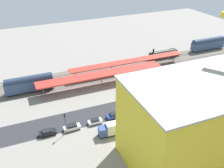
{
  "coord_description": "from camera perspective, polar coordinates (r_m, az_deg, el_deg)",
  "views": [
    {
      "loc": [
        38.37,
        64.29,
        45.87
      ],
      "look_at": [
        11.09,
        2.46,
        8.46
      ],
      "focal_mm": 41.47,
      "sensor_mm": 36.0,
      "label": 1
    }
  ],
  "objects": [
    {
      "name": "parked_car_6",
      "position": [
        73.27,
        -8.81,
        -9.42
      ],
      "size": [
        4.69,
        1.83,
        1.76
      ],
      "color": "black",
      "rests_on": "ground"
    },
    {
      "name": "parked_car_1",
      "position": [
        86.3,
        13.46,
        -3.47
      ],
      "size": [
        4.18,
        1.92,
        1.62
      ],
      "color": "black",
      "rests_on": "ground"
    },
    {
      "name": "box_truck_1",
      "position": [
        70.56,
        0.75,
        -9.75
      ],
      "size": [
        9.06,
        3.19,
        3.58
      ],
      "color": "black",
      "rests_on": "ground"
    },
    {
      "name": "track_rails",
      "position": [
        104.3,
        0.32,
        2.99
      ],
      "size": [
        124.15,
        10.55,
        0.12
      ],
      "color": "#9E9EA8",
      "rests_on": "ground"
    },
    {
      "name": "parked_car_2",
      "position": [
        82.32,
        9.46,
        -4.77
      ],
      "size": [
        4.49,
        1.92,
        1.55
      ],
      "color": "black",
      "rests_on": "ground"
    },
    {
      "name": "passenger_coach",
      "position": [
        132.88,
        20.39,
        8.36
      ],
      "size": [
        17.62,
        3.45,
        5.88
      ],
      "color": "black",
      "rests_on": "ground"
    },
    {
      "name": "parked_car_5",
      "position": [
        74.77,
        -3.74,
        -8.24
      ],
      "size": [
        4.13,
        1.85,
        1.63
      ],
      "color": "black",
      "rests_on": "ground"
    },
    {
      "name": "locomotive",
      "position": [
        118.31,
        11.46,
        6.48
      ],
      "size": [
        14.6,
        2.98,
        5.0
      ],
      "color": "black",
      "rests_on": "ground"
    },
    {
      "name": "rail_bed",
      "position": [
        104.37,
        0.32,
        2.9
      ],
      "size": [
        124.45,
        16.99,
        0.01
      ],
      "primitive_type": "cube",
      "rotation": [
        0.0,
        0.0,
        -0.02
      ],
      "color": "#665E54",
      "rests_on": "ground"
    },
    {
      "name": "parked_car_3",
      "position": [
        79.62,
        5.11,
        -5.66
      ],
      "size": [
        4.74,
        1.94,
        1.73
      ],
      "color": "black",
      "rests_on": "ground"
    },
    {
      "name": "street_asphalt",
      "position": [
        84.68,
        7.42,
        -4.1
      ],
      "size": [
        124.34,
        11.65,
        0.01
      ],
      "primitive_type": "cube",
      "rotation": [
        0.0,
        0.0,
        -0.02
      ],
      "color": "#2D2D33",
      "rests_on": "ground"
    },
    {
      "name": "platform_canopy_near",
      "position": [
        92.66,
        -2.33,
        2.2
      ],
      "size": [
        46.7,
        6.23,
        4.42
      ],
      "color": "#B73328",
      "rests_on": "ground"
    },
    {
      "name": "parked_car_7",
      "position": [
        72.75,
        -14.02,
        -10.38
      ],
      "size": [
        4.64,
        2.01,
        1.71
      ],
      "color": "black",
      "rests_on": "ground"
    },
    {
      "name": "platform_canopy_far",
      "position": [
        103.67,
        3.6,
        4.99
      ],
      "size": [
        48.6,
        5.08,
        4.03
      ],
      "color": "#B73328",
      "rests_on": "ground"
    },
    {
      "name": "parked_car_0",
      "position": [
        89.95,
        16.73,
        -2.46
      ],
      "size": [
        4.81,
        1.96,
        1.83
      ],
      "color": "black",
      "rests_on": "ground"
    },
    {
      "name": "construction_building",
      "position": [
        61.93,
        18.31,
        -8.12
      ],
      "size": [
        32.07,
        20.42,
        20.04
      ],
      "primitive_type": "cube",
      "rotation": [
        0.0,
        0.0,
        -0.02
      ],
      "color": "yellow",
      "rests_on": "ground"
    },
    {
      "name": "freight_coach_far",
      "position": [
        92.95,
        -17.79,
        0.1
      ],
      "size": [
        16.54,
        3.24,
        5.98
      ],
      "color": "black",
      "rests_on": "ground"
    },
    {
      "name": "traffic_light",
      "position": [
        70.13,
        -10.32,
        -7.98
      ],
      "size": [
        0.5,
        0.36,
        6.42
      ],
      "color": "#333333",
      "rests_on": "ground"
    },
    {
      "name": "ground_plane",
      "position": [
        87.8,
        5.99,
        -2.7
      ],
      "size": [
        198.68,
        198.68,
        0.0
      ],
      "primitive_type": "plane",
      "color": "gray",
      "rests_on": "ground"
    },
    {
      "name": "street_tree_0",
      "position": [
        100.24,
        19.05,
        3.48
      ],
      "size": [
        5.19,
        5.19,
        8.0
      ],
      "color": "brown",
      "rests_on": "ground"
    },
    {
      "name": "box_truck_0",
      "position": [
        76.9,
        8.92,
        -6.49
      ],
      "size": [
        8.88,
        3.17,
        3.45
      ],
      "color": "black",
      "rests_on": "ground"
    },
    {
      "name": "parked_car_4",
      "position": [
        76.97,
        0.51,
        -6.95
      ],
      "size": [
        4.78,
        2.04,
        1.62
      ],
      "color": "black",
      "rests_on": "ground"
    },
    {
      "name": "street_tree_2",
      "position": [
        96.24,
        15.47,
        2.89
      ],
      "size": [
        4.71,
        4.71,
        7.63
      ],
      "color": "brown",
      "rests_on": "ground"
    },
    {
      "name": "box_truck_2",
      "position": [
        77.73,
        12.34,
        -6.37
      ],
      "size": [
        9.42,
        2.47,
        3.65
      ],
      "color": "black",
      "rests_on": "ground"
    },
    {
      "name": "street_tree_1",
      "position": [
        107.71,
        23.13,
        4.17
      ],
      "size": [
        5.82,
        5.82,
        7.79
      ],
      "color": "brown",
      "rests_on": "ground"
    },
    {
      "name": "construction_roof_slab",
      "position": [
        56.63,
        19.88,
        0.19
      ],
      "size": [
        32.69,
        21.03,
        0.4
      ],
      "primitive_type": "cube",
      "rotation": [
        0.0,
        0.0,
        -0.02
      ],
      "color": "#ADA89E",
      "rests_on": "construction_building"
    }
  ]
}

